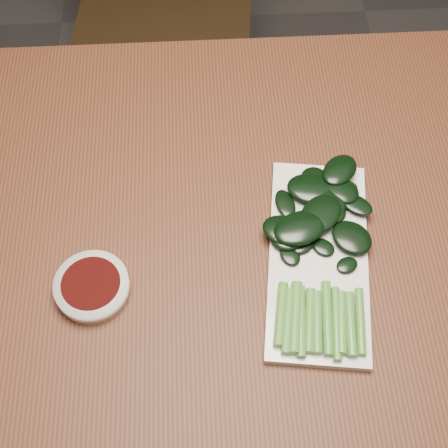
% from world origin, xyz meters
% --- Properties ---
extents(ground, '(6.00, 6.00, 0.00)m').
position_xyz_m(ground, '(0.00, 0.00, 0.00)').
color(ground, '#302E2E').
rests_on(ground, ground).
extents(table, '(1.40, 0.80, 0.75)m').
position_xyz_m(table, '(0.00, 0.00, 0.68)').
color(table, '#4A2615').
rests_on(table, ground).
extents(sauce_bowl, '(0.11, 0.11, 0.03)m').
position_xyz_m(sauce_bowl, '(-0.23, -0.10, 0.76)').
color(sauce_bowl, silver).
rests_on(sauce_bowl, table).
extents(serving_plate, '(0.19, 0.34, 0.01)m').
position_xyz_m(serving_plate, '(0.10, -0.07, 0.76)').
color(serving_plate, silver).
rests_on(serving_plate, table).
extents(gai_lan, '(0.18, 0.34, 0.03)m').
position_xyz_m(gai_lan, '(0.10, -0.05, 0.78)').
color(gai_lan, '#4B892F').
rests_on(gai_lan, serving_plate).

